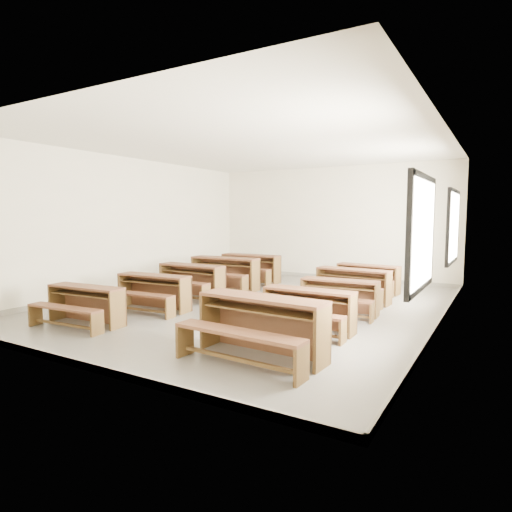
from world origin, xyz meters
The scene contains 11 objects.
room centered at (0.09, 0.00, 2.14)m, with size 8.50×8.50×3.20m.
desk_set_0 centered at (-1.67, -2.84, 0.38)m, with size 1.49×0.85×0.65m.
desk_set_1 centered at (-1.47, -1.44, 0.40)m, with size 1.57×0.90×0.68m.
desk_set_2 centered at (-1.68, -0.03, 0.42)m, with size 1.63×0.88×0.73m.
desk_set_3 centered at (-1.61, 1.18, 0.46)m, with size 1.79×0.99×0.79m.
desk_set_4 centered at (-1.66, 2.50, 0.44)m, with size 1.68×0.88×0.75m.
desk_set_5 centered at (1.69, -2.80, 0.46)m, with size 1.79×1.00×0.79m.
desk_set_6 centered at (1.72, -1.32, 0.39)m, with size 1.47×0.77×0.66m.
desk_set_7 centered at (1.75, 0.04, 0.37)m, with size 1.46×0.82×0.64m.
desk_set_8 centered at (1.62, 1.23, 0.41)m, with size 1.63×0.96×0.70m.
desk_set_9 centered at (1.58, 2.52, 0.38)m, with size 1.53×0.90×0.66m.
Camera 1 is at (4.36, -7.45, 1.82)m, focal length 30.00 mm.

